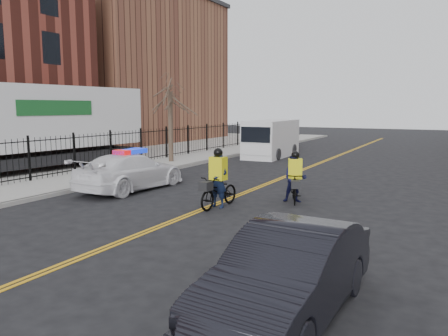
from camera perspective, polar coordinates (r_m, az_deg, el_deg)
ground at (r=13.44m, az=-4.97°, el=-6.27°), size 120.00×120.00×0.00m
center_line_left at (r=20.49m, az=7.20°, el=-1.35°), size 0.10×60.00×0.01m
center_line_right at (r=20.43m, az=7.62°, el=-1.38°), size 0.10×60.00×0.01m
sidewalk at (r=24.13m, az=-9.45°, el=0.18°), size 3.00×60.00×0.15m
curb at (r=23.24m, az=-6.53°, el=-0.06°), size 0.20×60.00×0.15m
iron_fence at (r=24.97m, az=-12.23°, el=2.50°), size 0.12×28.00×2.00m
lot_pad at (r=31.64m, az=-24.68°, el=1.27°), size 18.00×60.00×0.02m
warehouse_far at (r=46.27m, az=-12.80°, el=12.36°), size 14.00×18.00×14.00m
street_tree at (r=25.58m, az=-7.04°, el=8.44°), size 3.20×3.20×4.80m
police_cruiser at (r=17.89m, az=-12.07°, el=-0.43°), size 2.22×5.12×1.63m
dark_sedan at (r=7.10m, az=8.49°, el=-13.37°), size 1.69×4.45×1.45m
cargo_van at (r=29.27m, az=6.12°, el=3.77°), size 2.42×5.86×2.42m
semi_trailer at (r=24.28m, az=-25.10°, el=5.34°), size 4.06×14.33×4.40m
cyclist_near at (r=14.39m, az=-0.78°, el=-2.49°), size 0.87×2.07×1.98m
cyclist_far at (r=15.33m, az=9.24°, el=-1.86°), size 1.12×1.84×1.80m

